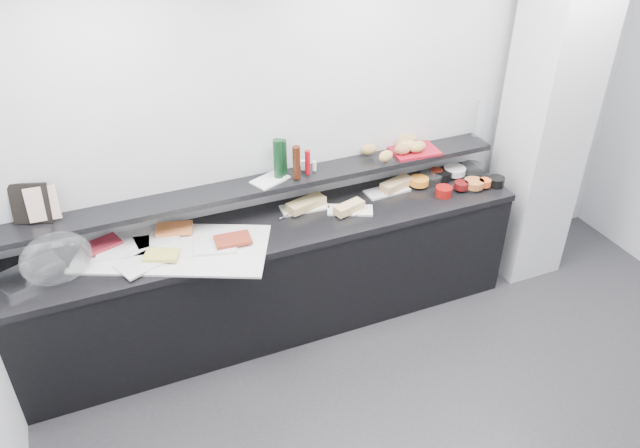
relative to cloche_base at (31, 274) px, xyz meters
name	(u,v)px	position (x,y,z in m)	size (l,w,h in m)	color
back_wall	(348,132)	(2.25, 0.27, 0.43)	(5.00, 0.02, 2.70)	silver
ceiling	(592,7)	(2.25, -1.73, 1.78)	(5.00, 5.00, 0.00)	white
column	(547,118)	(3.75, -0.08, 0.43)	(0.50, 0.50, 2.70)	silver
buffet_cabinet	(275,279)	(1.55, -0.03, -0.50)	(3.60, 0.60, 0.85)	black
counter_top	(273,228)	(1.55, -0.03, -0.05)	(3.62, 0.62, 0.05)	black
wall_shelf	(263,185)	(1.55, 0.15, 0.21)	(3.60, 0.25, 0.04)	black
cloche_base	(31,274)	(0.00, 0.00, 0.00)	(0.39, 0.26, 0.04)	silver
cloche_dome	(56,259)	(0.17, -0.05, 0.11)	(0.43, 0.28, 0.34)	silver
linen_runner	(173,249)	(0.86, -0.05, -0.01)	(1.22, 0.57, 0.01)	silver
platter_meat_a	(123,249)	(0.56, 0.06, 0.00)	(0.33, 0.22, 0.01)	white
food_meat_a	(102,244)	(0.44, 0.13, 0.02)	(0.22, 0.14, 0.02)	maroon
platter_salmon	(156,238)	(0.78, 0.10, 0.00)	(0.28, 0.19, 0.01)	silver
food_salmon	(174,229)	(0.91, 0.13, 0.02)	(0.24, 0.15, 0.02)	orange
platter_cheese	(142,263)	(0.65, -0.15, 0.00)	(0.30, 0.20, 0.01)	silver
food_cheese	(161,255)	(0.77, -0.14, 0.02)	(0.21, 0.13, 0.02)	#D6C953
platter_meat_b	(215,246)	(1.12, -0.15, 0.00)	(0.27, 0.18, 0.01)	white
food_meat_b	(233,240)	(1.24, -0.14, 0.02)	(0.23, 0.15, 0.02)	maroon
sandwich_plate_left	(304,207)	(1.84, 0.10, -0.01)	(0.34, 0.15, 0.01)	white
sandwich_food_left	(306,204)	(1.85, 0.08, 0.02)	(0.29, 0.11, 0.06)	tan
tongs_left	(287,215)	(1.69, 0.04, 0.00)	(0.01, 0.01, 0.16)	#AAADB1
sandwich_plate_mid	(350,210)	(2.13, -0.06, -0.01)	(0.32, 0.14, 0.01)	white
sandwich_food_mid	(349,208)	(2.11, -0.08, 0.02)	(0.23, 0.09, 0.06)	tan
tongs_mid	(360,212)	(2.18, -0.13, 0.00)	(0.01, 0.01, 0.16)	silver
sandwich_plate_right	(387,191)	(2.50, 0.08, -0.01)	(0.34, 0.15, 0.01)	silver
sandwich_food_right	(397,184)	(2.58, 0.09, 0.02)	(0.27, 0.10, 0.06)	tan
tongs_right	(383,194)	(2.44, 0.03, 0.00)	(0.01, 0.01, 0.16)	silver
bowl_glass_fruit	(431,178)	(2.87, 0.08, 0.02)	(0.17, 0.17, 0.07)	white
fill_glass_fruit	(419,181)	(2.76, 0.05, 0.03)	(0.15, 0.15, 0.05)	orange
bowl_black_jam	(443,175)	(2.99, 0.08, 0.02)	(0.14, 0.14, 0.07)	black
fill_black_jam	(436,172)	(2.95, 0.12, 0.03)	(0.10, 0.10, 0.05)	#60190D
bowl_glass_cream	(473,169)	(3.26, 0.08, 0.02)	(0.17, 0.17, 0.07)	silver
fill_glass_cream	(455,171)	(3.10, 0.10, 0.03)	(0.17, 0.17, 0.05)	white
bowl_red_jam	(444,191)	(2.86, -0.13, 0.02)	(0.12, 0.12, 0.07)	maroon
fill_red_jam	(461,185)	(3.02, -0.12, 0.03)	(0.11, 0.11, 0.05)	#590C0D
bowl_glass_salmon	(472,184)	(3.11, -0.12, 0.02)	(0.14, 0.14, 0.07)	white
fill_glass_salmon	(474,184)	(3.12, -0.14, 0.03)	(0.15, 0.15, 0.05)	#CF6F32
bowl_black_fruit	(496,181)	(3.31, -0.16, 0.02)	(0.13, 0.13, 0.07)	black
fill_black_fruit	(485,183)	(3.20, -0.16, 0.03)	(0.09, 0.09, 0.05)	#F45B21
framed_print	(30,204)	(0.09, 0.23, 0.36)	(0.24, 0.02, 0.26)	black
print_art	(42,204)	(0.15, 0.20, 0.36)	(0.19, 0.00, 0.22)	beige
condiment_tray	(270,180)	(1.61, 0.15, 0.24)	(0.25, 0.16, 0.01)	white
bottle_green_a	(283,157)	(1.72, 0.19, 0.37)	(0.06, 0.06, 0.26)	black
bottle_brown	(296,162)	(1.78, 0.10, 0.36)	(0.05, 0.05, 0.24)	#3D170B
bottle_green_b	(278,159)	(1.68, 0.17, 0.38)	(0.06, 0.06, 0.28)	black
bottle_hot	(308,162)	(1.88, 0.12, 0.33)	(0.04, 0.04, 0.18)	#A60B13
shaker_salt	(314,166)	(1.94, 0.15, 0.28)	(0.03, 0.03, 0.07)	white
shaker_pepper	(303,165)	(1.87, 0.20, 0.28)	(0.03, 0.03, 0.07)	white
bread_tray	(414,151)	(2.75, 0.15, 0.24)	(0.35, 0.24, 0.02)	maroon
bread_roll_nw	(369,149)	(2.40, 0.22, 0.29)	(0.12, 0.08, 0.08)	#B08343
bread_roll_n	(404,143)	(2.69, 0.21, 0.29)	(0.13, 0.08, 0.08)	#AA7341
bread_roll_ne	(408,140)	(2.74, 0.25, 0.29)	(0.15, 0.10, 0.08)	#AC7C41
bread_roll_sw	(386,156)	(2.46, 0.07, 0.29)	(0.12, 0.08, 0.08)	tan
bread_roll_se	(417,147)	(2.75, 0.12, 0.29)	(0.15, 0.09, 0.08)	#B79245
bread_roll_midw	(402,149)	(2.63, 0.12, 0.29)	(0.12, 0.08, 0.08)	#B17043
bread_roll_mide	(408,146)	(2.70, 0.15, 0.29)	(0.14, 0.09, 0.08)	tan
carafe	(480,120)	(3.33, 0.18, 0.38)	(0.09, 0.09, 0.30)	white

